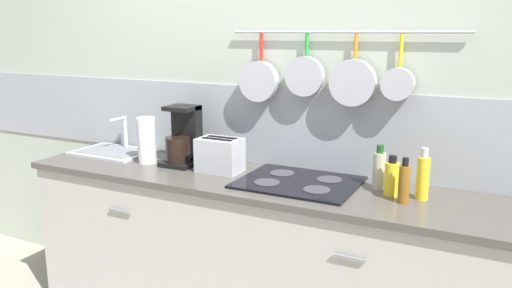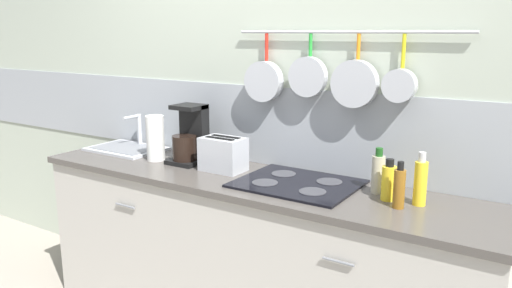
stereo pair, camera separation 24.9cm
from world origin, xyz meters
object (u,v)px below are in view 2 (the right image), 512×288
paper_towel_roll (155,138)px  toaster (223,154)px  coffee_maker (190,139)px  bottle_olive_oil (420,182)px  bottle_vinegar (378,173)px  bottle_hot_sauce (399,188)px  bottle_sesame_oil (389,182)px

paper_towel_roll → toaster: bearing=3.8°
toaster → coffee_maker: bearing=171.0°
coffee_maker → bottle_olive_oil: coffee_maker is taller
coffee_maker → bottle_vinegar: size_ratio=1.55×
paper_towel_roll → bottle_olive_oil: (1.50, 0.05, -0.03)m
coffee_maker → bottle_hot_sauce: coffee_maker is taller
bottle_olive_oil → coffee_maker: bearing=178.8°
toaster → bottle_vinegar: bearing=5.4°
paper_towel_roll → coffee_maker: (0.20, 0.07, 0.01)m
toaster → bottle_hot_sauce: (0.98, -0.07, -0.00)m
toaster → bottle_olive_oil: 1.04m
toaster → bottle_hot_sauce: 0.98m
paper_towel_roll → bottle_vinegar: (1.29, 0.11, -0.04)m
paper_towel_roll → toaster: (0.46, 0.03, -0.04)m
paper_towel_roll → bottle_sesame_oil: paper_towel_roll is taller
bottle_vinegar → bottle_olive_oil: (0.21, -0.06, 0.01)m
paper_towel_roll → coffee_maker: coffee_maker is taller
bottle_vinegar → bottle_sesame_oil: bearing=-44.0°
bottle_hot_sauce → bottle_olive_oil: (0.06, 0.09, 0.01)m
paper_towel_roll → coffee_maker: 0.21m
bottle_hot_sauce → coffee_maker: bearing=174.8°
bottle_sesame_oil → bottle_hot_sauce: bottle_hot_sauce is taller
bottle_hot_sauce → toaster: bearing=175.8°
coffee_maker → bottle_hot_sauce: (1.24, -0.11, -0.05)m
coffee_maker → toaster: size_ratio=1.34×
toaster → bottle_olive_oil: bearing=0.8°
bottle_olive_oil → bottle_sesame_oil: bearing=-176.7°
coffee_maker → toaster: bearing=-9.0°
coffee_maker → bottle_sesame_oil: size_ratio=1.77×
toaster → bottle_sesame_oil: size_ratio=1.32×
bottle_vinegar → bottle_hot_sauce: 0.21m
paper_towel_roll → bottle_sesame_oil: size_ratio=1.39×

